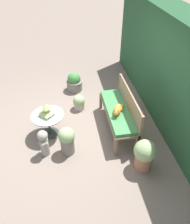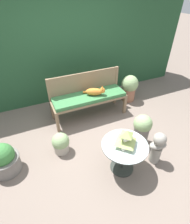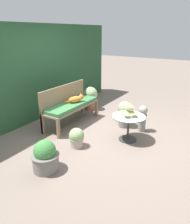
% 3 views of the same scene
% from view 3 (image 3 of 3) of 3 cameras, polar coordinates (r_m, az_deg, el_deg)
% --- Properties ---
extents(ground, '(30.00, 30.00, 0.00)m').
position_cam_3_polar(ground, '(4.93, 1.86, -6.03)').
color(ground, '#75665B').
extents(foliage_hedge_back, '(6.40, 0.76, 2.38)m').
position_cam_3_polar(foliage_hedge_back, '(5.97, -17.55, 9.80)').
color(foliage_hedge_back, '#234C2D').
rests_on(foliage_hedge_back, ground).
extents(garden_bench, '(1.62, 0.52, 0.54)m').
position_cam_3_polar(garden_bench, '(5.36, -6.12, 1.50)').
color(garden_bench, '#7F664C').
rests_on(garden_bench, ground).
extents(bench_backrest, '(1.62, 0.06, 0.96)m').
position_cam_3_polar(bench_backrest, '(5.44, -8.23, 4.22)').
color(bench_backrest, '#7F664C').
rests_on(bench_backrest, ground).
extents(cat, '(0.42, 0.33, 0.21)m').
position_cam_3_polar(cat, '(5.38, -5.00, 3.39)').
color(cat, orange).
rests_on(cat, garden_bench).
extents(patio_table, '(0.70, 0.70, 0.54)m').
position_cam_3_polar(patio_table, '(4.60, 8.75, -2.38)').
color(patio_table, '#2D332D').
rests_on(patio_table, ground).
extents(pagoda_birdhouse, '(0.28, 0.28, 0.29)m').
position_cam_3_polar(pagoda_birdhouse, '(4.52, 8.91, 0.40)').
color(pagoda_birdhouse, beige).
rests_on(pagoda_birdhouse, patio_table).
extents(garden_bust, '(0.32, 0.22, 0.62)m').
position_cam_3_polar(garden_bust, '(5.10, 12.30, -1.31)').
color(garden_bust, gray).
rests_on(garden_bust, ground).
extents(potted_plant_bench_right, '(0.42, 0.42, 0.67)m').
position_cam_3_polar(potted_plant_bench_right, '(6.42, -1.20, 3.91)').
color(potted_plant_bench_right, '#9E664C').
rests_on(potted_plant_bench_right, ground).
extents(potted_plant_table_near, '(0.33, 0.33, 0.63)m').
position_cam_3_polar(potted_plant_table_near, '(5.28, 7.75, -0.26)').
color(potted_plant_table_near, slate).
rests_on(potted_plant_table_near, ground).
extents(potted_plant_table_far, '(0.31, 0.31, 0.40)m').
position_cam_3_polar(potted_plant_table_far, '(4.40, -4.84, -6.70)').
color(potted_plant_table_far, '#ADA393').
rests_on(potted_plant_table_far, ground).
extents(potted_plant_hedge_corner, '(0.47, 0.47, 0.54)m').
position_cam_3_polar(potted_plant_hedge_corner, '(3.76, -12.87, -11.31)').
color(potted_plant_hedge_corner, slate).
rests_on(potted_plant_hedge_corner, ground).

